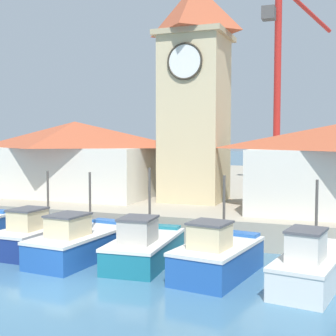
{
  "coord_description": "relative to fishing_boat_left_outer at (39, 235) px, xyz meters",
  "views": [
    {
      "loc": [
        8.85,
        -12.57,
        5.12
      ],
      "look_at": [
        0.18,
        9.9,
        3.5
      ],
      "focal_mm": 50.0,
      "sensor_mm": 36.0,
      "label": 1
    }
  ],
  "objects": [
    {
      "name": "clock_tower",
      "position": [
        4.4,
        9.06,
        7.31
      ],
      "size": [
        4.01,
        4.01,
        14.28
      ],
      "color": "beige",
      "rests_on": "quay_wharf"
    },
    {
      "name": "port_crane_near",
      "position": [
        7.58,
        21.44,
        6.8
      ],
      "size": [
        4.83,
        9.3,
        16.02
      ],
      "color": "maroon",
      "rests_on": "quay_wharf"
    },
    {
      "name": "warehouse_left",
      "position": [
        -3.76,
        8.97,
        3.06
      ],
      "size": [
        11.12,
        7.03,
        4.78
      ],
      "color": "silver",
      "rests_on": "quay_wharf"
    },
    {
      "name": "fishing_boat_left_outer",
      "position": [
        0.0,
        0.0,
        0.0
      ],
      "size": [
        2.13,
        4.93,
        3.54
      ],
      "color": "navy",
      "rests_on": "ground"
    },
    {
      "name": "fishing_boat_mid_left",
      "position": [
        5.32,
        -0.33,
        -0.02
      ],
      "size": [
        2.46,
        4.9,
        3.83
      ],
      "color": "#196B7F",
      "rests_on": "ground"
    },
    {
      "name": "fishing_boat_mid_right",
      "position": [
        11.81,
        -0.95,
        0.01
      ],
      "size": [
        2.55,
        4.97,
        3.62
      ],
      "color": "silver",
      "rests_on": "ground"
    },
    {
      "name": "fishing_boat_left_inner",
      "position": [
        2.54,
        -0.64,
        0.01
      ],
      "size": [
        2.51,
        5.33,
        3.6
      ],
      "color": "#2356A8",
      "rests_on": "ground"
    },
    {
      "name": "quay_wharf",
      "position": [
        4.05,
        23.15,
        -0.04
      ],
      "size": [
        120.0,
        40.0,
        1.32
      ],
      "primitive_type": "cube",
      "color": "#A89E89",
      "rests_on": "ground"
    },
    {
      "name": "fishing_boat_center",
      "position": [
        8.52,
        -0.96,
        0.05
      ],
      "size": [
        2.76,
        4.52,
        3.68
      ],
      "color": "#2356A8",
      "rests_on": "ground"
    },
    {
      "name": "ground_plane",
      "position": [
        4.05,
        -4.75,
        -0.7
      ],
      "size": [
        300.0,
        300.0,
        0.0
      ],
      "primitive_type": "plane",
      "color": "teal"
    }
  ]
}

